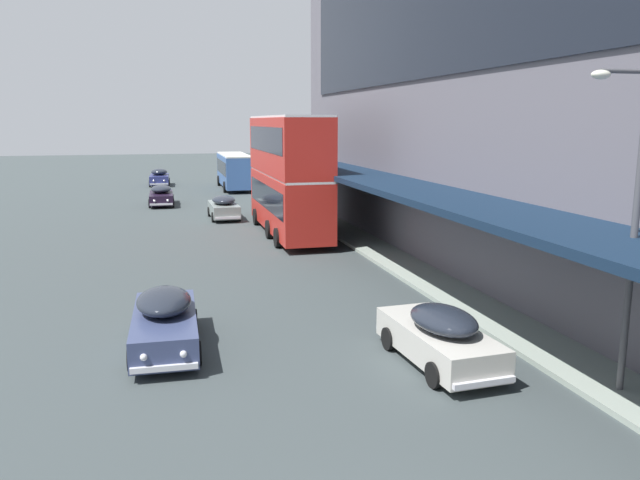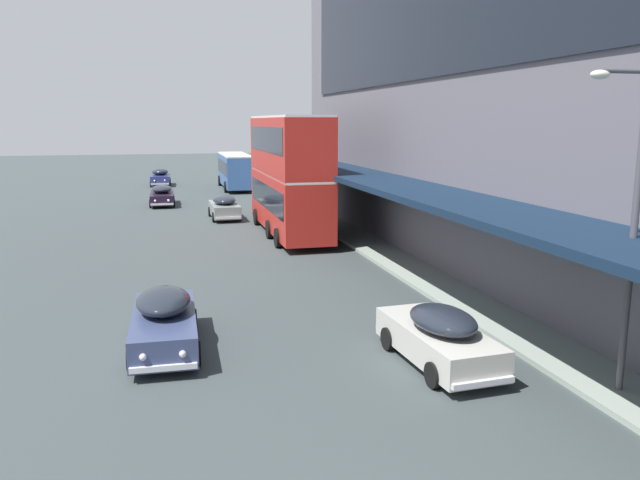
# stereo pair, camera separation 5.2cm
# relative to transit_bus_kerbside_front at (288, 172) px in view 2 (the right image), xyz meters

# --- Properties ---
(transit_bus_kerbside_front) EXTENTS (2.82, 11.23, 6.56)m
(transit_bus_kerbside_front) POSITION_rel_transit_bus_kerbside_front_xyz_m (0.00, 0.00, 0.00)
(transit_bus_kerbside_front) COLOR red
(transit_bus_kerbside_front) RESTS_ON ground
(transit_bus_kerbside_rear) EXTENTS (2.79, 9.81, 3.24)m
(transit_bus_kerbside_rear) POSITION_rel_transit_bus_kerbside_front_xyz_m (0.08, 24.96, -1.66)
(transit_bus_kerbside_rear) COLOR #3A61A1
(transit_bus_kerbside_rear) RESTS_ON ground
(sedan_lead_near) EXTENTS (2.01, 4.57, 1.58)m
(sedan_lead_near) POSITION_rel_transit_bus_kerbside_front_xyz_m (-0.08, -19.61, -2.75)
(sedan_lead_near) COLOR beige
(sedan_lead_near) RESTS_ON ground
(sedan_trailing_mid) EXTENTS (2.04, 4.49, 1.67)m
(sedan_trailing_mid) POSITION_rel_transit_bus_kerbside_front_xyz_m (-6.76, 29.83, -2.71)
(sedan_trailing_mid) COLOR navy
(sedan_trailing_mid) RESTS_ON ground
(sedan_far_back) EXTENTS (1.85, 4.42, 1.53)m
(sedan_far_back) POSITION_rel_transit_bus_kerbside_front_xyz_m (-2.88, 6.72, -2.77)
(sedan_far_back) COLOR gray
(sedan_far_back) RESTS_ON ground
(sedan_second_mid) EXTENTS (1.89, 4.91, 1.49)m
(sedan_second_mid) POSITION_rel_transit_bus_kerbside_front_xyz_m (-6.75, 14.76, -2.78)
(sedan_second_mid) COLOR black
(sedan_second_mid) RESTS_ON ground
(sedan_trailing_near) EXTENTS (1.94, 4.93, 1.62)m
(sedan_trailing_near) POSITION_rel_transit_bus_kerbside_front_xyz_m (-6.97, -16.55, -2.73)
(sedan_trailing_near) COLOR #374166
(sedan_trailing_near) RESTS_ON ground
(street_lamp) EXTENTS (1.50, 0.28, 7.24)m
(street_lamp) POSITION_rel_transit_bus_kerbside_front_xyz_m (3.01, -22.38, 0.82)
(street_lamp) COLOR #4C4C51
(street_lamp) RESTS_ON sidewalk_kerb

